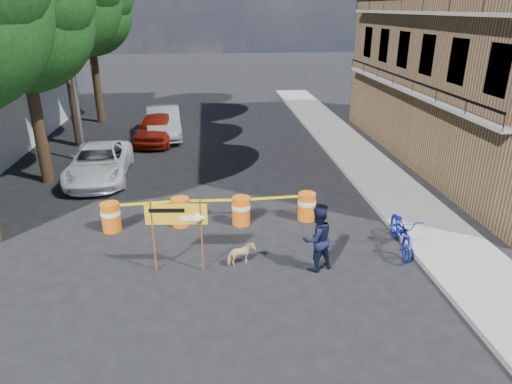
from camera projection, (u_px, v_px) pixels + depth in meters
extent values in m
plane|color=black|center=(231.00, 265.00, 12.11)|extent=(120.00, 120.00, 0.00)
cube|color=gray|center=(378.00, 176.00, 18.21)|extent=(2.40, 40.00, 0.15)
cylinder|color=#332316|center=(38.00, 122.00, 17.02)|extent=(0.44, 0.44, 4.76)
sphere|color=#143F12|center=(19.00, 20.00, 15.68)|extent=(5.00, 5.00, 5.00)
sphere|color=#143F12|center=(8.00, 39.00, 16.44)|extent=(3.50, 3.50, 3.50)
cylinder|color=#332316|center=(73.00, 91.00, 21.52)|extent=(0.44, 0.44, 5.32)
sphere|color=#143F12|center=(59.00, 0.00, 20.02)|extent=(5.40, 5.40, 5.40)
sphere|color=#143F12|center=(48.00, 18.00, 20.85)|extent=(3.78, 3.78, 3.78)
cylinder|color=#332316|center=(96.00, 80.00, 26.20)|extent=(0.44, 0.44, 4.93)
sphere|color=#143F12|center=(87.00, 11.00, 24.81)|extent=(4.80, 4.80, 4.80)
sphere|color=#143F12|center=(79.00, 24.00, 25.56)|extent=(3.36, 3.36, 3.36)
cylinder|color=gray|center=(71.00, 69.00, 18.79)|extent=(0.16, 0.16, 8.00)
cylinder|color=#C84C0B|center=(111.00, 217.00, 13.81)|extent=(0.56, 0.56, 0.90)
cylinder|color=white|center=(110.00, 213.00, 13.75)|extent=(0.58, 0.58, 0.14)
cylinder|color=#C84C0B|center=(181.00, 212.00, 14.15)|extent=(0.56, 0.56, 0.90)
cylinder|color=white|center=(180.00, 207.00, 14.10)|extent=(0.58, 0.58, 0.14)
cylinder|color=#C84C0B|center=(241.00, 211.00, 14.23)|extent=(0.56, 0.56, 0.90)
cylinder|color=white|center=(241.00, 206.00, 14.18)|extent=(0.58, 0.58, 0.14)
cylinder|color=#C84C0B|center=(307.00, 206.00, 14.54)|extent=(0.56, 0.56, 0.90)
cylinder|color=white|center=(307.00, 202.00, 14.48)|extent=(0.58, 0.58, 0.14)
cylinder|color=#592D19|center=(153.00, 236.00, 11.48)|extent=(0.05, 0.05, 1.99)
cylinder|color=#592D19|center=(202.00, 236.00, 11.50)|extent=(0.05, 0.05, 1.99)
cube|color=#EFA315|center=(176.00, 214.00, 11.26)|extent=(1.54, 0.17, 0.55)
cube|color=white|center=(189.00, 218.00, 11.28)|extent=(0.44, 0.05, 0.13)
cone|color=white|center=(201.00, 218.00, 11.29)|extent=(0.27, 0.31, 0.29)
cube|color=black|center=(167.00, 211.00, 11.19)|extent=(0.88, 0.09, 0.11)
imported|color=black|center=(317.00, 239.00, 11.61)|extent=(1.03, 0.92, 1.74)
imported|color=#122097|center=(404.00, 214.00, 12.51)|extent=(0.91, 1.23, 2.14)
imported|color=tan|center=(241.00, 255.00, 11.99)|extent=(0.81, 0.60, 0.62)
imported|color=white|center=(99.00, 163.00, 17.95)|extent=(2.43, 4.87, 1.33)
imported|color=maroon|center=(157.00, 127.00, 22.96)|extent=(2.24, 4.51, 1.48)
imported|color=#B7BBBF|center=(164.00, 122.00, 23.79)|extent=(2.14, 4.87, 1.55)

